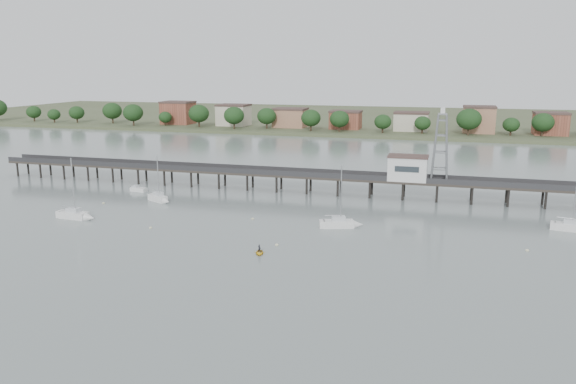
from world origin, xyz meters
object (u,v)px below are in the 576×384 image
(sailboat_b, at_px, (160,199))
(yellow_dinghy, at_px, (259,254))
(sailboat_c, at_px, (344,224))
(sailboat_a, at_px, (79,216))
(lattice_tower, at_px, (441,148))
(pier, at_px, (294,175))
(white_tender, at_px, (138,189))
(sailboat_e, at_px, (575,228))

(sailboat_b, relative_size, yellow_dinghy, 4.13)
(sailboat_c, height_order, sailboat_a, sailboat_a)
(lattice_tower, relative_size, sailboat_c, 1.33)
(lattice_tower, height_order, yellow_dinghy, lattice_tower)
(sailboat_b, distance_m, sailboat_a, 18.08)
(lattice_tower, distance_m, yellow_dinghy, 51.17)
(sailboat_a, distance_m, yellow_dinghy, 39.77)
(lattice_tower, xyz_separation_m, sailboat_c, (-15.42, -25.53, -10.45))
(sailboat_a, bearing_deg, lattice_tower, 31.38)
(sailboat_b, bearing_deg, lattice_tower, 44.20)
(pier, distance_m, sailboat_b, 29.81)
(white_tender, bearing_deg, sailboat_a, -78.43)
(lattice_tower, bearing_deg, sailboat_a, -152.32)
(sailboat_e, bearing_deg, pier, 172.50)
(sailboat_b, relative_size, sailboat_a, 0.84)
(lattice_tower, bearing_deg, white_tender, -171.84)
(sailboat_c, height_order, sailboat_e, sailboat_c)
(pier, relative_size, sailboat_e, 13.94)
(sailboat_c, bearing_deg, yellow_dinghy, -137.02)
(sailboat_a, bearing_deg, pier, 49.76)
(sailboat_e, height_order, white_tender, sailboat_e)
(sailboat_e, relative_size, sailboat_a, 0.90)
(sailboat_e, height_order, sailboat_a, sailboat_a)
(sailboat_c, relative_size, sailboat_a, 0.97)
(sailboat_b, bearing_deg, sailboat_a, -89.65)
(sailboat_c, height_order, yellow_dinghy, sailboat_c)
(sailboat_b, distance_m, yellow_dinghy, 39.98)
(sailboat_a, xyz_separation_m, white_tender, (-1.70, 24.05, -0.19))
(sailboat_e, bearing_deg, white_tender, -175.07)
(sailboat_a, bearing_deg, sailboat_b, 67.09)
(sailboat_b, height_order, white_tender, sailboat_b)
(pier, relative_size, lattice_tower, 9.68)
(sailboat_e, bearing_deg, sailboat_c, -157.85)
(white_tender, bearing_deg, sailboat_b, -31.28)
(lattice_tower, height_order, sailboat_b, lattice_tower)
(sailboat_b, height_order, yellow_dinghy, sailboat_b)
(pier, bearing_deg, lattice_tower, 0.00)
(pier, xyz_separation_m, sailboat_b, (-24.11, -17.26, -3.13))
(pier, distance_m, white_tender, 35.34)
(sailboat_e, distance_m, yellow_dinghy, 54.83)
(pier, xyz_separation_m, sailboat_a, (-32.21, -33.42, -3.15))
(lattice_tower, distance_m, sailboat_a, 72.70)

